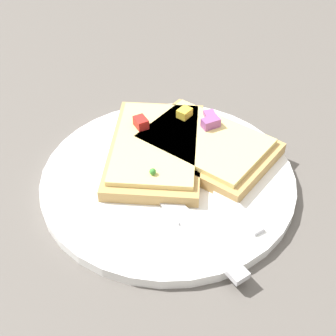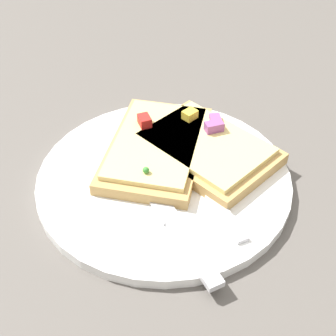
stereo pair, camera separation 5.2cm
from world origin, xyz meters
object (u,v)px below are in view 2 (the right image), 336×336
Objects in this scene: plate at (168,179)px; pizza_slice_main at (160,146)px; fork at (198,172)px; pizza_slice_corner at (210,147)px; knife at (173,215)px.

pizza_slice_main is at bearing -77.55° from plate.
fork is 0.04m from pizza_slice_corner.
pizza_slice_main and pizza_slice_corner have the same top height.
knife is at bearing 20.15° from pizza_slice_main.
pizza_slice_corner is at bearing -143.86° from plate.
pizza_slice_corner is (-0.06, 0.00, 0.00)m from pizza_slice_main.
pizza_slice_main reaches higher than plate.
plate is at bearing 25.50° from pizza_slice_main.
pizza_slice_main is 1.00× the size of pizza_slice_corner.
knife is 1.14× the size of pizza_slice_corner.
knife is at bearing 133.16° from fork.
pizza_slice_corner reaches higher than knife.
plate is 0.06m from pizza_slice_corner.
fork is at bearing 61.82° from pizza_slice_main.
fork is 1.01× the size of pizza_slice_corner.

